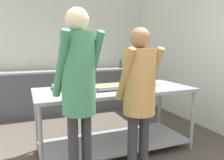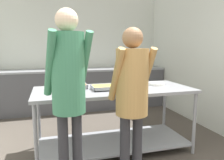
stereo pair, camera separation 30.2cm
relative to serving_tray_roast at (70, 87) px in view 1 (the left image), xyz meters
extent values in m
cube|color=silver|center=(0.46, 2.35, 0.42)|extent=(3.99, 0.06, 2.65)
cube|color=silver|center=(2.43, 0.28, 0.42)|extent=(0.06, 4.28, 2.65)
cube|color=#4C4C51|center=(0.46, 1.98, -0.46)|extent=(3.83, 0.62, 0.89)
cube|color=gray|center=(0.46, 1.98, 0.01)|extent=(3.83, 0.65, 0.04)
cube|color=black|center=(0.47, 1.98, 0.02)|extent=(0.53, 0.37, 0.02)
cube|color=gray|center=(0.57, -0.20, -0.05)|extent=(2.10, 0.89, 0.04)
cube|color=gray|center=(0.57, -0.20, -0.78)|extent=(2.02, 0.81, 0.02)
cylinder|color=gray|center=(-0.43, -0.60, -0.48)|extent=(0.04, 0.04, 0.84)
cylinder|color=gray|center=(1.57, -0.60, -0.48)|extent=(0.04, 0.04, 0.84)
cylinder|color=gray|center=(-0.43, 0.19, -0.48)|extent=(0.04, 0.04, 0.84)
cylinder|color=gray|center=(1.57, 0.19, -0.48)|extent=(0.04, 0.04, 0.84)
cube|color=gray|center=(0.00, 0.00, -0.02)|extent=(0.44, 0.33, 0.01)
cube|color=#9E6B33|center=(0.00, 0.00, 0.01)|extent=(0.42, 0.30, 0.04)
cube|color=gray|center=(0.00, -0.16, 0.00)|extent=(0.44, 0.01, 0.05)
cube|color=gray|center=(0.00, 0.16, 0.00)|extent=(0.44, 0.01, 0.05)
cube|color=gray|center=(-0.22, 0.00, 0.00)|extent=(0.01, 0.33, 0.05)
cube|color=gray|center=(0.22, 0.00, 0.00)|extent=(0.01, 0.33, 0.05)
cube|color=gray|center=(0.46, -0.25, -0.02)|extent=(0.40, 0.26, 0.01)
cube|color=gold|center=(0.46, -0.25, 0.01)|extent=(0.38, 0.24, 0.04)
cube|color=gray|center=(0.46, -0.38, 0.00)|extent=(0.40, 0.01, 0.05)
cube|color=gray|center=(0.46, -0.12, 0.00)|extent=(0.40, 0.01, 0.05)
cube|color=gray|center=(0.26, -0.25, 0.00)|extent=(0.01, 0.26, 0.05)
cube|color=gray|center=(0.65, -0.25, 0.00)|extent=(0.01, 0.26, 0.05)
cylinder|color=gray|center=(0.89, 0.00, 0.01)|extent=(0.25, 0.25, 0.06)
cylinder|color=beige|center=(0.89, 0.00, 0.03)|extent=(0.22, 0.22, 0.01)
cylinder|color=black|center=(1.09, 0.00, 0.03)|extent=(0.14, 0.02, 0.02)
cylinder|color=white|center=(1.24, -0.14, -0.02)|extent=(0.23, 0.23, 0.01)
cylinder|color=white|center=(1.24, -0.14, -0.01)|extent=(0.23, 0.23, 0.01)
cylinder|color=white|center=(1.24, -0.14, 0.00)|extent=(0.23, 0.23, 0.01)
cylinder|color=#2D2D33|center=(0.47, -0.93, -0.54)|extent=(0.11, 0.11, 0.74)
cylinder|color=#2D2D33|center=(0.62, -0.91, -0.54)|extent=(0.11, 0.11, 0.74)
cylinder|color=tan|center=(0.37, -0.94, 0.25)|extent=(0.11, 0.31, 0.55)
cylinder|color=tan|center=(0.72, -0.89, 0.25)|extent=(0.11, 0.31, 0.55)
cylinder|color=tan|center=(0.54, -0.92, 0.17)|extent=(0.33, 0.33, 0.68)
sphere|color=#8C6647|center=(0.54, -0.92, 0.62)|extent=(0.21, 0.21, 0.21)
cylinder|color=#2D2D33|center=(-0.16, -0.94, -0.50)|extent=(0.10, 0.10, 0.82)
cylinder|color=#2D2D33|center=(-0.03, -0.91, -0.50)|extent=(0.10, 0.10, 0.82)
cylinder|color=#3D7F5B|center=(-0.26, -0.96, 0.38)|extent=(0.14, 0.34, 0.61)
cylinder|color=#3D7F5B|center=(0.07, -0.89, 0.38)|extent=(0.14, 0.34, 0.61)
cylinder|color=#3D7F5B|center=(-0.10, -0.93, 0.29)|extent=(0.31, 0.31, 0.75)
sphere|color=beige|center=(-0.10, -0.93, 0.77)|extent=(0.21, 0.21, 0.21)
cylinder|color=brown|center=(1.59, 1.89, 0.10)|extent=(0.06, 0.06, 0.14)
cone|color=brown|center=(1.59, 1.89, 0.20)|extent=(0.06, 0.06, 0.06)
cylinder|color=black|center=(1.59, 1.89, 0.24)|extent=(0.03, 0.03, 0.02)
camera|label=1|loc=(-0.55, -2.87, 0.53)|focal=35.00mm
camera|label=2|loc=(-0.26, -2.97, 0.53)|focal=35.00mm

